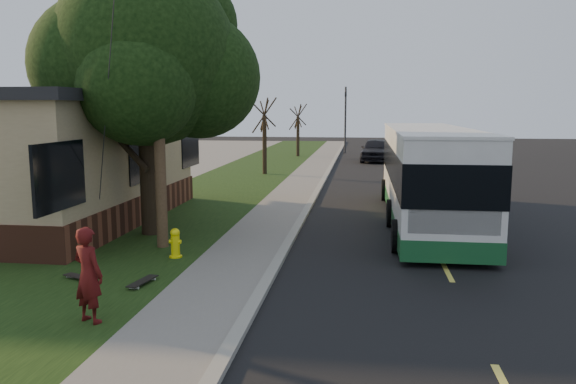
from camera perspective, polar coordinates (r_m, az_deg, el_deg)
The scene contains 17 objects.
ground at distance 13.84m, azimuth -1.01°, elevation -7.29°, with size 120.00×120.00×0.00m, color black.
road at distance 23.55m, azimuth 12.38°, elevation -0.87°, with size 8.00×80.00×0.01m, color black.
curb at distance 23.54m, azimuth 2.64°, elevation -0.54°, with size 0.25×80.00×0.12m, color gray.
sidewalk at distance 23.65m, azimuth 0.23°, elevation -0.54°, with size 2.00×80.00×0.08m, color slate.
grass_verge at distance 24.35m, azimuth -7.97°, elevation -0.37°, with size 5.00×80.00×0.07m, color black.
fire_hydrant at distance 14.34m, azimuth -11.38°, elevation -5.10°, with size 0.32×0.32×0.74m.
utility_pole at distance 15.14m, azimuth -13.19°, elevation 11.57°, with size 2.86×3.21×9.07m.
leafy_tree at distance 17.03m, azimuth -14.03°, elevation 12.99°, with size 6.30×6.00×7.80m.
bare_tree_near at distance 31.69m, azimuth -2.40°, elevation 5.60°, with size 1.38×1.21×4.31m.
bare_tree_far at distance 43.49m, azimuth 1.02°, elevation 6.21°, with size 1.38×1.21×4.03m.
traffic_signal at distance 47.19m, azimuth 5.85°, elevation 7.76°, with size 0.18×0.22×5.50m.
transit_bus at distance 19.09m, azimuth 13.98°, elevation 1.95°, with size 2.67×11.56×3.13m.
skateboarder at distance 10.38m, azimuth -19.63°, elevation -7.92°, with size 0.62×0.41×1.70m, color #4D0F0F.
skateboard_main at distance 12.41m, azimuth -14.56°, elevation -8.79°, with size 0.39×0.94×0.09m.
skateboard_spare at distance 13.14m, azimuth -20.35°, elevation -8.11°, with size 0.89×0.53×0.08m.
dumpster at distance 19.07m, azimuth -22.45°, elevation -1.64°, with size 1.33×1.07×1.15m.
distant_car at distance 40.50m, azimuth 8.88°, elevation 4.26°, with size 1.94×4.82×1.64m, color black.
Camera 1 is at (2.01, -13.16, 3.77)m, focal length 35.00 mm.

